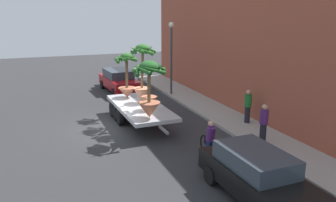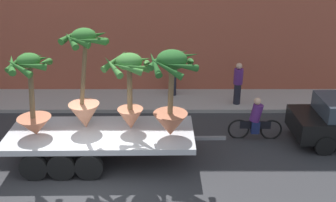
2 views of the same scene
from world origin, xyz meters
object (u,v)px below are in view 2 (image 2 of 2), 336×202
object	(u,v)px
flatbed_trailer	(93,138)
potted_palm_rear	(130,87)
cyclist	(256,121)
pedestrian_near_gate	(239,83)
potted_palm_extra	(33,100)
potted_palm_middle	(85,86)
potted_palm_front	(172,94)
pedestrian_far_left	(174,75)

from	to	relation	value
flatbed_trailer	potted_palm_rear	distance (m)	1.98
cyclist	pedestrian_near_gate	xyz separation A→B (m)	(-0.19, 2.66, 0.37)
flatbed_trailer	pedestrian_near_gate	distance (m)	6.50
potted_palm_extra	cyclist	xyz separation A→B (m)	(6.87, 1.57, -1.43)
potted_palm_middle	cyclist	bearing A→B (deg)	11.55
potted_palm_front	potted_palm_extra	size ratio (longest dim) A/B	1.04
potted_palm_extra	pedestrian_near_gate	size ratio (longest dim) A/B	1.46
potted_palm_middle	cyclist	size ratio (longest dim) A/B	1.68
potted_palm_front	pedestrian_near_gate	bearing A→B (deg)	57.82
pedestrian_near_gate	potted_palm_middle	bearing A→B (deg)	-144.20
flatbed_trailer	pedestrian_near_gate	world-z (taller)	pedestrian_near_gate
potted_palm_middle	potted_palm_front	xyz separation A→B (m)	(2.55, -0.48, -0.07)
potted_palm_extra	flatbed_trailer	bearing A→B (deg)	5.79
flatbed_trailer	potted_palm_extra	world-z (taller)	potted_palm_extra
potted_palm_extra	potted_palm_front	bearing A→B (deg)	-0.35
potted_palm_middle	potted_palm_extra	world-z (taller)	potted_palm_middle
flatbed_trailer	potted_palm_front	bearing A→B (deg)	-4.47
flatbed_trailer	potted_palm_middle	xyz separation A→B (m)	(-0.16, 0.29, 1.60)
potted_palm_rear	potted_palm_extra	xyz separation A→B (m)	(-2.77, -0.38, -0.24)
potted_palm_front	cyclist	distance (m)	3.65
cyclist	pedestrian_far_left	distance (m)	4.55
potted_palm_front	pedestrian_near_gate	distance (m)	5.17
potted_palm_middle	cyclist	distance (m)	5.79
flatbed_trailer	cyclist	world-z (taller)	cyclist
flatbed_trailer	potted_palm_front	size ratio (longest dim) A/B	2.54
potted_palm_rear	potted_palm_extra	distance (m)	2.81
potted_palm_middle	pedestrian_far_left	bearing A→B (deg)	60.47
potted_palm_front	flatbed_trailer	bearing A→B (deg)	175.53
potted_palm_front	pedestrian_near_gate	size ratio (longest dim) A/B	1.52
potted_palm_front	potted_palm_rear	bearing A→B (deg)	161.85
potted_palm_extra	pedestrian_near_gate	world-z (taller)	potted_palm_extra
flatbed_trailer	pedestrian_near_gate	size ratio (longest dim) A/B	3.87
potted_palm_middle	pedestrian_near_gate	distance (m)	6.58
potted_palm_rear	cyclist	xyz separation A→B (m)	(4.09, 1.19, -1.67)
potted_palm_front	cyclist	size ratio (longest dim) A/B	1.42
potted_palm_middle	pedestrian_near_gate	bearing A→B (deg)	35.80
cyclist	potted_palm_front	bearing A→B (deg)	-151.01
potted_palm_extra	pedestrian_far_left	size ratio (longest dim) A/B	1.46
potted_palm_front	pedestrian_near_gate	xyz separation A→B (m)	(2.68, 4.25, -1.24)
potted_palm_front	potted_palm_extra	distance (m)	4.00
potted_palm_rear	pedestrian_near_gate	bearing A→B (deg)	44.63
potted_palm_rear	pedestrian_near_gate	size ratio (longest dim) A/B	1.40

